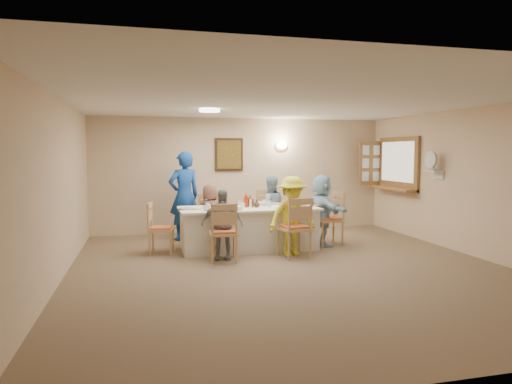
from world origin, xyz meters
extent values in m
plane|color=brown|center=(0.00, 0.00, 0.00)|extent=(7.00, 7.00, 0.00)
plane|color=beige|center=(0.00, 3.50, 1.25)|extent=(6.50, 0.00, 6.50)
plane|color=beige|center=(0.00, -3.50, 1.25)|extent=(6.50, 0.00, 6.50)
plane|color=beige|center=(-3.25, 0.00, 1.25)|extent=(0.00, 7.00, 7.00)
plane|color=beige|center=(3.25, 0.00, 1.25)|extent=(0.00, 7.00, 7.00)
plane|color=white|center=(0.00, 0.00, 2.50)|extent=(7.00, 7.00, 0.00)
cube|color=#422917|center=(-0.30, 3.47, 1.70)|extent=(0.62, 0.04, 0.72)
cube|color=black|center=(-0.30, 3.45, 1.70)|extent=(0.52, 0.02, 0.62)
ellipsoid|color=white|center=(0.90, 3.44, 1.90)|extent=(0.26, 0.09, 0.18)
cylinder|color=white|center=(-1.00, 1.50, 2.47)|extent=(0.36, 0.36, 0.05)
cube|color=#9B6838|center=(3.21, 2.40, 1.50)|extent=(0.06, 1.50, 1.15)
cube|color=#9B6838|center=(3.09, 2.40, 0.97)|extent=(0.30, 1.50, 0.05)
cube|color=#9B6838|center=(2.95, 3.16, 1.50)|extent=(0.55, 0.04, 1.00)
cube|color=white|center=(3.13, 1.05, 1.40)|extent=(0.22, 0.36, 0.03)
cube|color=silver|center=(-0.30, 1.56, 0.38)|extent=(2.48, 1.05, 0.76)
imported|color=brown|center=(-0.90, 2.24, 0.57)|extent=(0.69, 0.56, 1.15)
imported|color=#849DB3|center=(0.30, 2.24, 0.64)|extent=(0.66, 0.53, 1.29)
imported|color=gray|center=(-0.90, 0.88, 0.58)|extent=(0.79, 0.55, 1.16)
imported|color=yellow|center=(0.30, 0.88, 0.67)|extent=(1.07, 0.85, 1.35)
imported|color=#9CCAE0|center=(1.12, 1.56, 0.67)|extent=(1.32, 0.66, 1.34)
imported|color=#154399|center=(-1.35, 2.71, 0.89)|extent=(0.89, 0.80, 1.77)
cube|color=#472B19|center=(-0.90, 1.14, 0.76)|extent=(0.35, 0.26, 0.01)
cylinder|color=white|center=(-0.90, 1.14, 0.77)|extent=(0.24, 0.24, 0.01)
cube|color=yellow|center=(-0.72, 1.09, 0.77)|extent=(0.13, 0.13, 0.01)
cube|color=#472B19|center=(0.30, 1.14, 0.76)|extent=(0.35, 0.26, 0.01)
cylinder|color=white|center=(0.30, 1.14, 0.77)|extent=(0.23, 0.23, 0.01)
cube|color=yellow|center=(0.48, 1.09, 0.77)|extent=(0.13, 0.13, 0.01)
cube|color=#472B19|center=(-0.90, 1.98, 0.76)|extent=(0.34, 0.25, 0.01)
cylinder|color=white|center=(-0.90, 1.98, 0.77)|extent=(0.23, 0.23, 0.01)
cube|color=yellow|center=(-0.72, 1.93, 0.77)|extent=(0.14, 0.14, 0.01)
cube|color=#472B19|center=(0.30, 1.98, 0.76)|extent=(0.33, 0.24, 0.01)
cylinder|color=white|center=(0.30, 1.98, 0.77)|extent=(0.25, 0.25, 0.02)
cube|color=yellow|center=(0.48, 1.93, 0.77)|extent=(0.14, 0.14, 0.01)
cube|color=#472B19|center=(-1.40, 1.56, 0.76)|extent=(0.33, 0.25, 0.01)
cylinder|color=white|center=(-1.40, 1.56, 0.77)|extent=(0.26, 0.26, 0.02)
cube|color=yellow|center=(-1.22, 1.51, 0.77)|extent=(0.15, 0.15, 0.01)
cube|color=#472B19|center=(0.82, 1.56, 0.76)|extent=(0.35, 0.26, 0.01)
cylinder|color=white|center=(0.82, 1.56, 0.77)|extent=(0.24, 0.24, 0.01)
cube|color=yellow|center=(1.00, 1.51, 0.77)|extent=(0.15, 0.15, 0.01)
imported|color=white|center=(-1.10, 1.26, 0.80)|extent=(0.18, 0.18, 0.09)
imported|color=white|center=(0.13, 2.08, 0.80)|extent=(0.14, 0.14, 0.08)
imported|color=white|center=(-0.57, 1.28, 0.79)|extent=(0.28, 0.28, 0.06)
imported|color=white|center=(0.05, 1.84, 0.79)|extent=(0.31, 0.31, 0.07)
imported|color=#BB2F10|center=(-0.33, 1.61, 0.89)|extent=(0.11, 0.11, 0.26)
imported|color=#4C2814|center=(-0.26, 1.62, 0.87)|extent=(0.15, 0.15, 0.21)
imported|color=#4C2814|center=(-0.16, 1.52, 0.83)|extent=(0.11, 0.11, 0.14)
cylinder|color=silver|center=(-0.45, 1.61, 0.82)|extent=(0.07, 0.07, 0.10)
camera|label=1|loc=(-2.13, -6.40, 1.75)|focal=32.00mm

